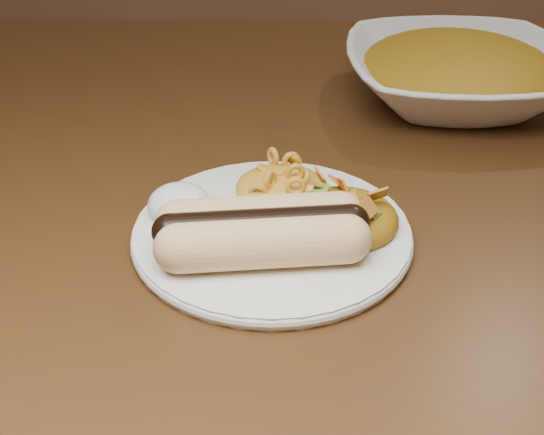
{
  "coord_description": "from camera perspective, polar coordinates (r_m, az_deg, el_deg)",
  "views": [
    {
      "loc": [
        0.11,
        -0.6,
        1.1
      ],
      "look_at": [
        0.1,
        -0.1,
        0.77
      ],
      "focal_mm": 50.0,
      "sensor_mm": 36.0,
      "label": 1
    }
  ],
  "objects": [
    {
      "name": "serving_bowl",
      "position": [
        0.86,
        13.75,
        10.27
      ],
      "size": [
        0.24,
        0.24,
        0.06
      ],
      "primitive_type": "imported",
      "rotation": [
        0.0,
        0.0,
        0.01
      ],
      "color": "white",
      "rests_on": "table"
    },
    {
      "name": "sour_cream",
      "position": [
        0.62,
        -7.05,
        1.6
      ],
      "size": [
        0.05,
        0.05,
        0.03
      ],
      "primitive_type": "ellipsoid",
      "rotation": [
        0.0,
        0.0,
        0.01
      ],
      "color": "white",
      "rests_on": "plate"
    },
    {
      "name": "taco_salad",
      "position": [
        0.6,
        5.38,
        0.62
      ],
      "size": [
        0.09,
        0.09,
        0.04
      ],
      "rotation": [
        0.0,
        0.0,
        0.17
      ],
      "color": "#C95E03",
      "rests_on": "plate"
    },
    {
      "name": "table",
      "position": [
        0.75,
        -7.96,
        -3.23
      ],
      "size": [
        1.6,
        0.9,
        0.75
      ],
      "color": "#3C210C",
      "rests_on": "floor"
    },
    {
      "name": "hotdog",
      "position": [
        0.57,
        -0.79,
        -0.95
      ],
      "size": [
        0.14,
        0.08,
        0.04
      ],
      "rotation": [
        0.0,
        0.0,
        0.1
      ],
      "color": "#FBCF97",
      "rests_on": "plate"
    },
    {
      "name": "plate",
      "position": [
        0.61,
        0.0,
        -1.25
      ],
      "size": [
        0.25,
        0.25,
        0.01
      ],
      "primitive_type": "cylinder",
      "rotation": [
        0.0,
        0.0,
        -0.14
      ],
      "color": "silver",
      "rests_on": "table"
    },
    {
      "name": "mac_and_cheese",
      "position": [
        0.65,
        0.7,
        3.16
      ],
      "size": [
        0.1,
        0.09,
        0.03
      ],
      "primitive_type": "ellipsoid",
      "rotation": [
        0.0,
        0.0,
        0.3
      ],
      "color": "orange",
      "rests_on": "plate"
    },
    {
      "name": "bowl_filling",
      "position": [
        0.85,
        13.93,
        11.54
      ],
      "size": [
        0.25,
        0.25,
        0.05
      ],
      "primitive_type": "ellipsoid",
      "rotation": [
        0.0,
        0.0,
        0.26
      ],
      "color": "#C95E03",
      "rests_on": "serving_bowl"
    }
  ]
}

